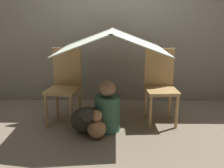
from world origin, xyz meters
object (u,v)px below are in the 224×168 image
at_px(chair_left, 65,83).
at_px(dog, 88,120).
at_px(chair_right, 160,83).
at_px(person_front, 108,110).

distance_m(chair_left, dog, 0.60).
relative_size(chair_left, chair_right, 1.00).
height_order(chair_right, dog, chair_right).
bearing_deg(chair_right, person_front, -160.07).
bearing_deg(chair_left, chair_right, 10.49).
xyz_separation_m(chair_left, person_front, (0.54, -0.28, -0.24)).
xyz_separation_m(chair_left, dog, (0.33, -0.39, -0.32)).
bearing_deg(person_front, dog, -152.09).
height_order(chair_left, person_front, chair_left).
bearing_deg(person_front, chair_right, 23.31).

